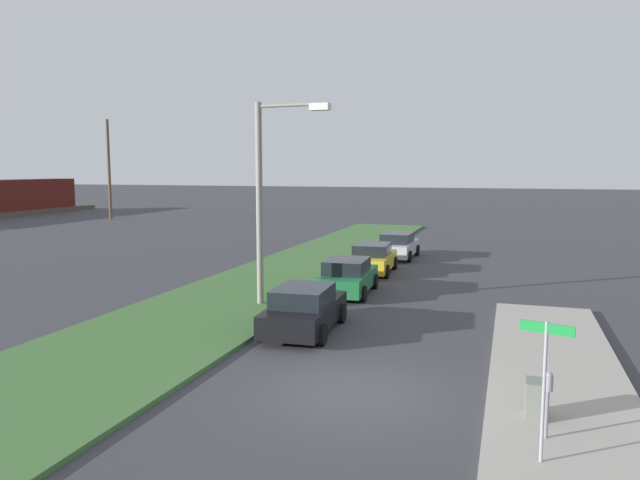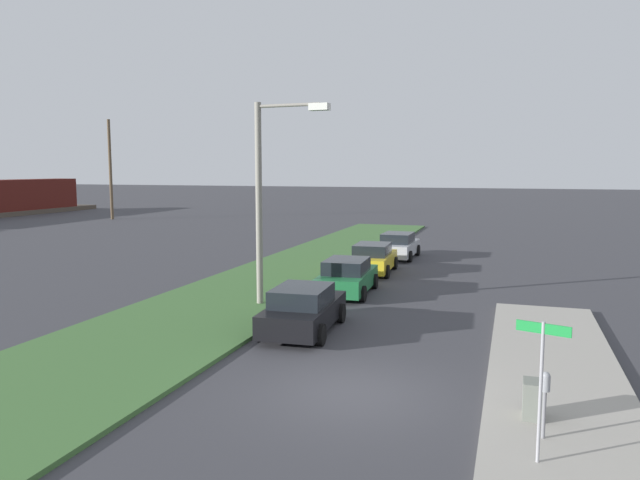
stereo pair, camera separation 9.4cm
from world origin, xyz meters
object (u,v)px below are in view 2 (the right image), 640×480
Objects in this scene: parking_meter at (545,391)px; utility_box at (533,403)px; parked_car_green at (347,277)px; parked_car_silver at (398,246)px; parked_car_black at (303,309)px; parked_car_yellow at (373,259)px; streetlight at (267,189)px; distant_utility_pole at (110,170)px; street_sign at (541,374)px.

utility_box is at bearing 9.86° from parking_meter.
parked_car_green is 1.01× the size of parked_car_silver.
parked_car_black is 1.00× the size of parked_car_yellow.
parked_car_black is 1.02× the size of parked_car_silver.
parking_meter is 1.11m from utility_box.
parking_meter is 1.57× the size of utility_box.
streetlight reaches higher than parked_car_black.
distant_utility_pole reaches higher than parking_meter.
parked_car_yellow is 5.26m from parked_car_silver.
street_sign is (-12.97, -6.92, 0.99)m from parked_car_green.
parked_car_yellow is 1.68× the size of street_sign.
parked_car_silver reaches higher than utility_box.
parked_car_green is (5.94, 0.19, 0.00)m from parked_car_black.
parked_car_yellow reaches higher than parking_meter.
parking_meter is 0.54× the size of street_sign.
parked_car_green is 5.23m from parked_car_yellow.
distant_utility_pole is at bearing 46.38° from parked_car_green.
parked_car_green reaches higher than utility_box.
parked_car_green is 14.73m from street_sign.
parked_car_yellow is at bearing -13.84° from streetlight.
streetlight is (7.92, 9.07, 3.94)m from utility_box.
parked_car_black is 8.42m from utility_box.
utility_box is (-16.27, -7.01, -0.27)m from parked_car_yellow.
street_sign is (-18.20, -7.05, 0.99)m from parked_car_yellow.
parked_car_yellow is (5.23, 0.12, 0.00)m from parked_car_green.
utility_box is at bearing -134.77° from distant_utility_pole.
distant_utility_pole reaches higher than parked_car_silver.
streetlight is at bearing 142.20° from parked_car_green.
street_sign is at bearing -137.25° from streetlight.
distant_utility_pole is at bearing 52.23° from parked_car_yellow.
street_sign reaches higher than parked_car_yellow.
parked_car_silver is 0.43× the size of distant_utility_pole.
street_sign reaches higher than parked_car_green.
parked_car_yellow is at bearing -1.56° from parked_car_black.
parked_car_yellow is (11.17, 0.31, 0.00)m from parked_car_black.
distant_utility_pole is at bearing 43.86° from street_sign.
distant_utility_pole is (38.89, 39.20, 4.55)m from utility_box.
parked_car_black reaches higher than parking_meter.
parked_car_green is 5.29m from streetlight.
utility_box is 2.30m from street_sign.
streetlight reaches higher than parked_car_yellow.
parked_car_yellow is 1.01× the size of parked_car_silver.
distant_utility_pole is (40.82, 39.23, 3.30)m from street_sign.
parked_car_black is at bearing 43.77° from street_sign.
utility_box is (0.93, 0.16, -0.60)m from parking_meter.
parked_car_silver is at bearing -3.09° from parked_car_black.
street_sign is at bearing -163.26° from parked_car_silver.
parked_car_silver is 24.42m from street_sign.
parked_car_yellow is 0.44× the size of distant_utility_pole.
utility_box is 0.35× the size of street_sign.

